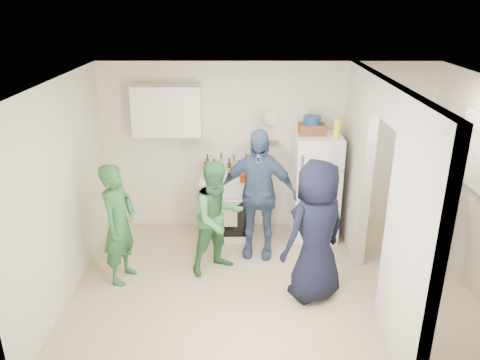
% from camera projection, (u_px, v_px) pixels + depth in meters
% --- Properties ---
extents(floor, '(4.80, 4.80, 0.00)m').
position_uv_depth(floor, '(271.00, 286.00, 5.76)').
color(floor, '#C6AC8C').
rests_on(floor, ground).
extents(wall_back, '(4.80, 0.00, 4.80)m').
position_uv_depth(wall_back, '(266.00, 148.00, 6.88)').
color(wall_back, silver).
rests_on(wall_back, floor).
extents(wall_front, '(4.80, 0.00, 4.80)m').
position_uv_depth(wall_front, '(287.00, 276.00, 3.72)').
color(wall_front, silver).
rests_on(wall_front, floor).
extents(wall_left, '(0.00, 3.40, 3.40)m').
position_uv_depth(wall_left, '(62.00, 193.00, 5.31)').
color(wall_left, silver).
rests_on(wall_left, floor).
extents(ceiling, '(4.80, 4.80, 0.00)m').
position_uv_depth(ceiling, '(277.00, 82.00, 4.84)').
color(ceiling, white).
rests_on(ceiling, wall_back).
extents(partition_pier_back, '(0.12, 1.20, 2.50)m').
position_uv_depth(partition_pier_back, '(357.00, 161.00, 6.32)').
color(partition_pier_back, silver).
rests_on(partition_pier_back, floor).
extents(partition_pier_front, '(0.12, 1.20, 2.50)m').
position_uv_depth(partition_pier_front, '(412.00, 240.00, 4.27)').
color(partition_pier_front, silver).
rests_on(partition_pier_front, floor).
extents(partition_header, '(0.12, 1.00, 0.40)m').
position_uv_depth(partition_header, '(390.00, 101.00, 4.91)').
color(partition_header, silver).
rests_on(partition_header, partition_pier_back).
extents(stove, '(0.77, 0.64, 0.92)m').
position_uv_depth(stove, '(228.00, 206.00, 6.87)').
color(stove, white).
rests_on(stove, floor).
extents(upper_cabinet, '(0.95, 0.34, 0.70)m').
position_uv_depth(upper_cabinet, '(167.00, 110.00, 6.50)').
color(upper_cabinet, silver).
rests_on(upper_cabinet, wall_back).
extents(fridge, '(0.64, 0.62, 1.54)m').
position_uv_depth(fridge, '(316.00, 187.00, 6.72)').
color(fridge, white).
rests_on(fridge, floor).
extents(wicker_basket, '(0.35, 0.25, 0.15)m').
position_uv_depth(wicker_basket, '(312.00, 129.00, 6.46)').
color(wicker_basket, brown).
rests_on(wicker_basket, fridge).
extents(blue_bowl, '(0.24, 0.24, 0.11)m').
position_uv_depth(blue_bowl, '(312.00, 120.00, 6.41)').
color(blue_bowl, navy).
rests_on(blue_bowl, wicker_basket).
extents(yellow_cup_stack_top, '(0.09, 0.09, 0.25)m').
position_uv_depth(yellow_cup_stack_top, '(337.00, 128.00, 6.30)').
color(yellow_cup_stack_top, '#FFF715').
rests_on(yellow_cup_stack_top, fridge).
extents(wall_clock, '(0.22, 0.02, 0.22)m').
position_uv_depth(wall_clock, '(270.00, 118.00, 6.70)').
color(wall_clock, white).
rests_on(wall_clock, wall_back).
extents(spice_shelf, '(0.35, 0.08, 0.03)m').
position_uv_depth(spice_shelf, '(266.00, 142.00, 6.80)').
color(spice_shelf, olive).
rests_on(spice_shelf, wall_back).
extents(nook_window_frame, '(0.04, 0.76, 0.86)m').
position_uv_depth(nook_window_frame, '(480.00, 154.00, 5.33)').
color(nook_window_frame, white).
rests_on(nook_window_frame, wall_right).
extents(yellow_cup_stack_stove, '(0.09, 0.09, 0.25)m').
position_uv_depth(yellow_cup_stack_stove, '(218.00, 174.00, 6.45)').
color(yellow_cup_stack_stove, '#FFF915').
rests_on(yellow_cup_stack_stove, stove).
extents(red_cup, '(0.09, 0.09, 0.12)m').
position_uv_depth(red_cup, '(243.00, 178.00, 6.49)').
color(red_cup, '#B12B0B').
rests_on(red_cup, stove).
extents(person_green_left, '(0.49, 0.63, 1.53)m').
position_uv_depth(person_green_left, '(119.00, 224.00, 5.65)').
color(person_green_left, '#296839').
rests_on(person_green_left, floor).
extents(person_green_center, '(0.91, 0.86, 1.48)m').
position_uv_depth(person_green_center, '(218.00, 218.00, 5.86)').
color(person_green_center, '#367B44').
rests_on(person_green_center, floor).
extents(person_denim, '(1.09, 0.58, 1.78)m').
position_uv_depth(person_denim, '(257.00, 194.00, 6.19)').
color(person_denim, '#3C5884').
rests_on(person_denim, floor).
extents(person_navy, '(0.99, 0.90, 1.69)m').
position_uv_depth(person_navy, '(316.00, 232.00, 5.29)').
color(person_navy, black).
rests_on(person_navy, floor).
extents(person_nook, '(0.81, 1.22, 1.75)m').
position_uv_depth(person_nook, '(415.00, 212.00, 5.71)').
color(person_nook, black).
rests_on(person_nook, floor).
extents(bottle_a, '(0.06, 0.06, 0.31)m').
position_uv_depth(bottle_a, '(208.00, 164.00, 6.76)').
color(bottle_a, brown).
rests_on(bottle_a, stove).
extents(bottle_b, '(0.08, 0.08, 0.30)m').
position_uv_depth(bottle_b, '(214.00, 169.00, 6.56)').
color(bottle_b, '#1D4115').
rests_on(bottle_b, stove).
extents(bottle_c, '(0.06, 0.06, 0.31)m').
position_uv_depth(bottle_c, '(221.00, 163.00, 6.80)').
color(bottle_c, '#A7B2B5').
rests_on(bottle_c, stove).
extents(bottle_d, '(0.06, 0.06, 0.30)m').
position_uv_depth(bottle_d, '(229.00, 168.00, 6.60)').
color(bottle_d, '#50250E').
rests_on(bottle_d, stove).
extents(bottle_e, '(0.06, 0.06, 0.27)m').
position_uv_depth(bottle_e, '(234.00, 164.00, 6.83)').
color(bottle_e, '#9EA1AF').
rests_on(bottle_e, stove).
extents(bottle_f, '(0.07, 0.07, 0.24)m').
position_uv_depth(bottle_f, '(239.00, 168.00, 6.69)').
color(bottle_f, '#133628').
rests_on(bottle_f, stove).
extents(bottle_g, '(0.06, 0.06, 0.30)m').
position_uv_depth(bottle_g, '(246.00, 164.00, 6.76)').
color(bottle_g, olive).
rests_on(bottle_g, stove).
extents(bottle_h, '(0.06, 0.06, 0.27)m').
position_uv_depth(bottle_h, '(205.00, 171.00, 6.55)').
color(bottle_h, silver).
rests_on(bottle_h, stove).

